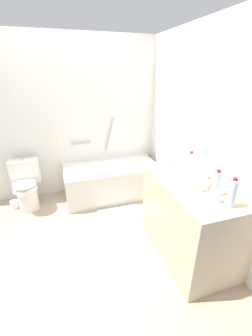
{
  "coord_description": "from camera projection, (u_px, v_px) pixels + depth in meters",
  "views": [
    {
      "loc": [
        -0.01,
        -2.1,
        1.87
      ],
      "look_at": [
        0.67,
        0.06,
        0.84
      ],
      "focal_mm": 22.7,
      "sensor_mm": 36.0,
      "label": 1
    }
  ],
  "objects": [
    {
      "name": "drinking_glass_0",
      "position": [
        218.0,
        197.0,
        1.78
      ],
      "size": [
        0.06,
        0.06,
        0.09
      ],
      "primitive_type": "cylinder",
      "color": "white",
      "rests_on": "vanity_counter"
    },
    {
      "name": "drinking_glass_1",
      "position": [
        171.0,
        162.0,
        2.44
      ],
      "size": [
        0.06,
        0.06,
        0.1
      ],
      "primitive_type": "cylinder",
      "color": "white",
      "rests_on": "vanity_counter"
    },
    {
      "name": "toilet_paper_roll",
      "position": [
        15.0,
        204.0,
        3.18
      ],
      "size": [
        0.11,
        0.11,
        0.12
      ],
      "primitive_type": "cylinder",
      "color": "white",
      "rests_on": "ground_plane"
    },
    {
      "name": "water_bottle_0",
      "position": [
        216.0,
        183.0,
        1.86
      ],
      "size": [
        0.07,
        0.07,
        0.24
      ],
      "color": "silver",
      "rests_on": "vanity_counter"
    },
    {
      "name": "toilet",
      "position": [
        26.0,
        186.0,
        3.08
      ],
      "size": [
        0.4,
        0.5,
        0.72
      ],
      "rotation": [
        0.0,
        0.0,
        -1.58
      ],
      "color": "white",
      "rests_on": "ground_plane"
    },
    {
      "name": "vanity_counter",
      "position": [
        189.0,
        219.0,
        2.27
      ],
      "size": [
        0.63,
        1.11,
        0.87
      ],
      "primitive_type": "cube",
      "color": "tan",
      "rests_on": "ground_plane"
    },
    {
      "name": "sink_basin",
      "position": [
        191.0,
        182.0,
        2.06
      ],
      "size": [
        0.33,
        0.33,
        0.05
      ],
      "primitive_type": "cylinder",
      "color": "white",
      "rests_on": "vanity_counter"
    },
    {
      "name": "ground_plane",
      "position": [
        76.0,
        239.0,
        2.6
      ],
      "size": [
        4.0,
        4.0,
        0.0
      ],
      "primitive_type": "plane",
      "color": "tan"
    },
    {
      "name": "water_bottle_1",
      "position": [
        190.0,
        164.0,
        2.23
      ],
      "size": [
        0.06,
        0.06,
        0.26
      ],
      "color": "silver",
      "rests_on": "vanity_counter"
    },
    {
      "name": "wall_right_mirror",
      "position": [
        198.0,
        135.0,
        2.53
      ],
      "size": [
        0.1,
        2.86,
        2.37
      ],
      "primitive_type": "cube",
      "color": "white",
      "rests_on": "ground_plane"
    },
    {
      "name": "sink_faucet",
      "position": [
        208.0,
        179.0,
        2.12
      ],
      "size": [
        0.1,
        0.15,
        0.06
      ],
      "color": "#B5B5BA",
      "rests_on": "vanity_counter"
    },
    {
      "name": "bathtub",
      "position": [
        111.0,
        180.0,
        3.43
      ],
      "size": [
        1.46,
        0.7,
        1.22
      ],
      "color": "silver",
      "rests_on": "ground_plane"
    },
    {
      "name": "water_bottle_2",
      "position": [
        232.0,
        193.0,
        1.68
      ],
      "size": [
        0.07,
        0.07,
        0.26
      ],
      "color": "silver",
      "rests_on": "vanity_counter"
    },
    {
      "name": "bath_mat",
      "position": [
        121.0,
        215.0,
        3.03
      ],
      "size": [
        0.61,
        0.39,
        0.01
      ],
      "primitive_type": "cube",
      "color": "white",
      "rests_on": "ground_plane"
    },
    {
      "name": "wall_back_tiled",
      "position": [
        60.0,
        121.0,
        3.22
      ],
      "size": [
        3.4,
        0.1,
        2.37
      ],
      "primitive_type": "cube",
      "color": "white",
      "rests_on": "ground_plane"
    },
    {
      "name": "drinking_glass_2",
      "position": [
        185.0,
        166.0,
        2.34
      ],
      "size": [
        0.06,
        0.06,
        0.1
      ],
      "primitive_type": "cylinder",
      "color": "white",
      "rests_on": "vanity_counter"
    }
  ]
}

